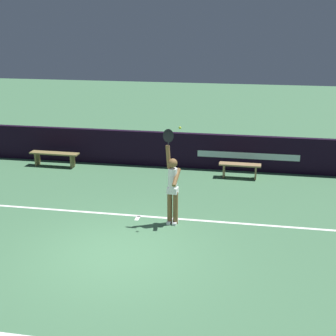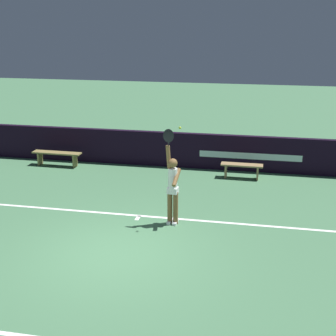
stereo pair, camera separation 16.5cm
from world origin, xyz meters
name	(u,v)px [view 2 (the right image)]	position (x,y,z in m)	size (l,w,h in m)	color
ground_plane	(115,253)	(0.00, 0.00, 0.00)	(60.00, 60.00, 0.00)	#42704C
court_lines	(108,263)	(0.00, -0.46, 0.00)	(11.60, 5.46, 0.00)	white
back_wall	(172,150)	(0.00, 6.82, 0.62)	(17.08, 0.22, 1.25)	black
tennis_player	(173,185)	(0.98, 1.88, 1.05)	(0.47, 0.50, 2.52)	brown
tennis_ball	(180,128)	(1.18, 1.74, 2.58)	(0.07, 0.07, 0.07)	#C5E337
courtside_bench_near	(57,155)	(-4.06, 6.07, 0.39)	(1.79, 0.39, 0.51)	olive
courtside_bench_far	(242,168)	(2.53, 5.96, 0.37)	(1.38, 0.37, 0.49)	#93744D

